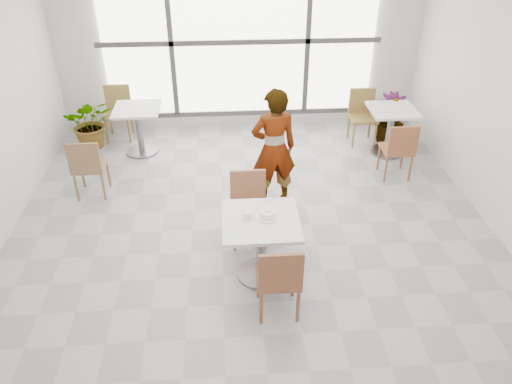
{
  "coord_description": "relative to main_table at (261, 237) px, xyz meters",
  "views": [
    {
      "loc": [
        -0.3,
        -4.57,
        3.72
      ],
      "look_at": [
        0.0,
        -0.3,
        1.0
      ],
      "focal_mm": 34.69,
      "sensor_mm": 36.0,
      "label": 1
    }
  ],
  "objects": [
    {
      "name": "bg_chair_left_far",
      "position": [
        -2.09,
        3.66,
        -0.02
      ],
      "size": [
        0.42,
        0.42,
        0.87
      ],
      "color": "olive",
      "rests_on": "ground"
    },
    {
      "name": "plant_right",
      "position": [
        2.36,
        3.11,
        -0.1
      ],
      "size": [
        0.49,
        0.49,
        0.84
      ],
      "primitive_type": "imported",
      "rotation": [
        0.0,
        0.0,
        -0.06
      ],
      "color": "#458245",
      "rests_on": "ground"
    },
    {
      "name": "oatmeal_bowl",
      "position": [
        0.07,
        0.02,
        0.27
      ],
      "size": [
        0.21,
        0.21,
        0.1
      ],
      "color": "white",
      "rests_on": "main_table"
    },
    {
      "name": "bg_chair_right_near",
      "position": [
        2.12,
        1.95,
        -0.02
      ],
      "size": [
        0.42,
        0.42,
        0.87
      ],
      "rotation": [
        0.0,
        0.0,
        3.14
      ],
      "color": "brown",
      "rests_on": "ground"
    },
    {
      "name": "window",
      "position": [
        -0.04,
        3.87,
        0.98
      ],
      "size": [
        4.6,
        0.07,
        2.52
      ],
      "color": "white",
      "rests_on": "ground"
    },
    {
      "name": "main_table",
      "position": [
        0.0,
        0.0,
        0.0
      ],
      "size": [
        0.8,
        0.8,
        0.75
      ],
      "color": "silver",
      "rests_on": "ground"
    },
    {
      "name": "person",
      "position": [
        0.28,
        1.45,
        0.28
      ],
      "size": [
        0.64,
        0.47,
        1.61
      ],
      "primitive_type": "imported",
      "rotation": [
        0.0,
        0.0,
        3.3
      ],
      "color": "black",
      "rests_on": "ground"
    },
    {
      "name": "chair_near",
      "position": [
        0.13,
        -0.61,
        -0.02
      ],
      "size": [
        0.42,
        0.42,
        0.87
      ],
      "rotation": [
        0.0,
        0.0,
        3.14
      ],
      "color": "brown",
      "rests_on": "ground"
    },
    {
      "name": "coffee_cup",
      "position": [
        -0.14,
        0.04,
        0.26
      ],
      "size": [
        0.16,
        0.13,
        0.07
      ],
      "color": "white",
      "rests_on": "main_table"
    },
    {
      "name": "floor",
      "position": [
        -0.04,
        0.44,
        -0.52
      ],
      "size": [
        7.0,
        7.0,
        0.0
      ],
      "primitive_type": "plane",
      "color": "#9E9EA5",
      "rests_on": "ground"
    },
    {
      "name": "wall_back",
      "position": [
        -0.04,
        3.94,
        0.98
      ],
      "size": [
        6.0,
        0.0,
        6.0
      ],
      "primitive_type": "plane",
      "rotation": [
        1.57,
        0.0,
        0.0
      ],
      "color": "silver",
      "rests_on": "ground"
    },
    {
      "name": "plant_left",
      "position": [
        -2.48,
        3.3,
        -0.11
      ],
      "size": [
        0.85,
        0.77,
        0.83
      ],
      "primitive_type": "imported",
      "rotation": [
        0.0,
        0.0,
        0.17
      ],
      "color": "#50843D",
      "rests_on": "ground"
    },
    {
      "name": "bg_chair_right_far",
      "position": [
        1.92,
        3.23,
        -0.02
      ],
      "size": [
        0.42,
        0.42,
        0.87
      ],
      "color": "olive",
      "rests_on": "ground"
    },
    {
      "name": "bg_table_left",
      "position": [
        -1.67,
        3.05,
        -0.04
      ],
      "size": [
        0.7,
        0.7,
        0.75
      ],
      "color": "silver",
      "rests_on": "ground"
    },
    {
      "name": "bg_chair_left_near",
      "position": [
        -2.18,
        1.75,
        -0.02
      ],
      "size": [
        0.42,
        0.42,
        0.87
      ],
      "rotation": [
        0.0,
        0.0,
        3.14
      ],
      "color": "olive",
      "rests_on": "ground"
    },
    {
      "name": "chair_far",
      "position": [
        -0.09,
        0.71,
        -0.02
      ],
      "size": [
        0.42,
        0.42,
        0.87
      ],
      "color": "#9A6242",
      "rests_on": "ground"
    },
    {
      "name": "bg_table_right",
      "position": [
        2.24,
        2.74,
        -0.04
      ],
      "size": [
        0.7,
        0.7,
        0.75
      ],
      "color": "white",
      "rests_on": "ground"
    }
  ]
}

